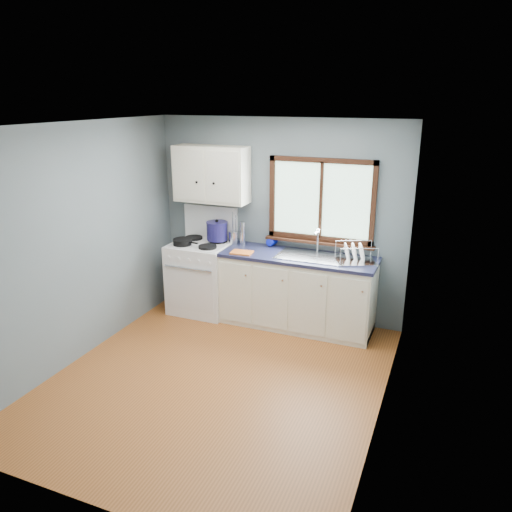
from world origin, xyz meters
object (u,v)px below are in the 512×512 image
at_px(gas_range, 202,275).
at_px(base_cabinets, 297,295).
at_px(sink, 313,262).
at_px(utensil_crock, 234,237).
at_px(stockpot, 217,231).
at_px(thermos, 243,233).
at_px(skillet, 183,241).
at_px(dish_rack, 355,257).

bearing_deg(gas_range, base_cabinets, 0.82).
height_order(sink, utensil_crock, utensil_crock).
bearing_deg(stockpot, thermos, 7.37).
height_order(sink, stockpot, stockpot).
xyz_separation_m(gas_range, skillet, (-0.18, -0.15, 0.49)).
bearing_deg(utensil_crock, skillet, -150.08).
height_order(base_cabinets, thermos, thermos).
distance_m(base_cabinets, dish_rack, 0.89).
bearing_deg(base_cabinets, skillet, -173.53).
distance_m(gas_range, sink, 1.53).
xyz_separation_m(base_cabinets, dish_rack, (0.68, -0.00, 0.57)).
bearing_deg(gas_range, skillet, -139.56).
bearing_deg(thermos, skillet, -154.75).
xyz_separation_m(base_cabinets, thermos, (-0.79, 0.16, 0.66)).
bearing_deg(dish_rack, utensil_crock, 150.97).
bearing_deg(stockpot, base_cabinets, -5.64).
bearing_deg(skillet, sink, 15.88).
bearing_deg(utensil_crock, gas_range, -155.73).
bearing_deg(skillet, utensil_crock, 40.04).
bearing_deg(stockpot, sink, -4.89).
distance_m(sink, dish_rack, 0.51).
xyz_separation_m(gas_range, stockpot, (0.17, 0.13, 0.59)).
bearing_deg(thermos, utensil_crock, 179.65).
bearing_deg(gas_range, utensil_crock, 24.27).
xyz_separation_m(gas_range, utensil_crock, (0.39, 0.18, 0.51)).
distance_m(utensil_crock, thermos, 0.14).
height_order(gas_range, thermos, gas_range).
xyz_separation_m(sink, dish_rack, (0.50, -0.00, 0.12)).
height_order(gas_range, base_cabinets, gas_range).
distance_m(gas_range, base_cabinets, 1.31).
height_order(base_cabinets, utensil_crock, utensil_crock).
relative_size(base_cabinets, stockpot, 5.26).
height_order(base_cabinets, stockpot, stockpot).
xyz_separation_m(base_cabinets, stockpot, (-1.13, 0.11, 0.67)).
relative_size(gas_range, utensil_crock, 3.27).
height_order(skillet, stockpot, stockpot).
height_order(sink, dish_rack, sink).
relative_size(gas_range, sink, 1.62).
bearing_deg(dish_rack, base_cabinets, 156.44).
distance_m(stockpot, dish_rack, 1.82).
relative_size(base_cabinets, thermos, 6.20).
distance_m(skillet, stockpot, 0.46).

